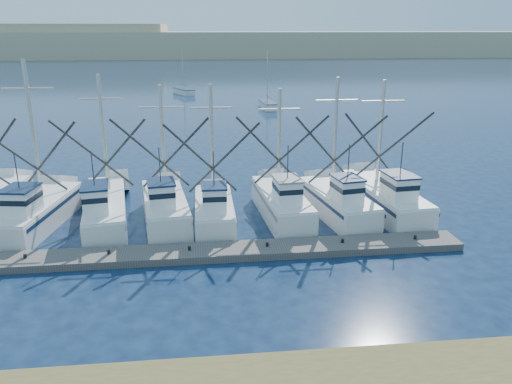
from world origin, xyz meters
The scene contains 6 objects.
ground centered at (0.00, 0.00, 0.00)m, with size 500.00×500.00×0.00m, color #0B1833.
floating_dock centered at (-6.32, 5.61, 0.19)m, with size 28.54×1.90×0.38m, color #59544F.
dune_ridge centered at (0.00, 210.00, 5.00)m, with size 360.00×60.00×10.00m, color tan.
trawler_fleet centered at (-7.04, 10.70, 0.96)m, with size 28.20×9.82×9.48m.
sailboat_near centered at (4.13, 55.00, 0.50)m, with size 1.97×6.12×8.10m.
sailboat_far centered at (-8.59, 73.23, 0.49)m, with size 4.08×6.04×8.10m.
Camera 1 is at (-5.44, -17.81, 11.08)m, focal length 35.00 mm.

